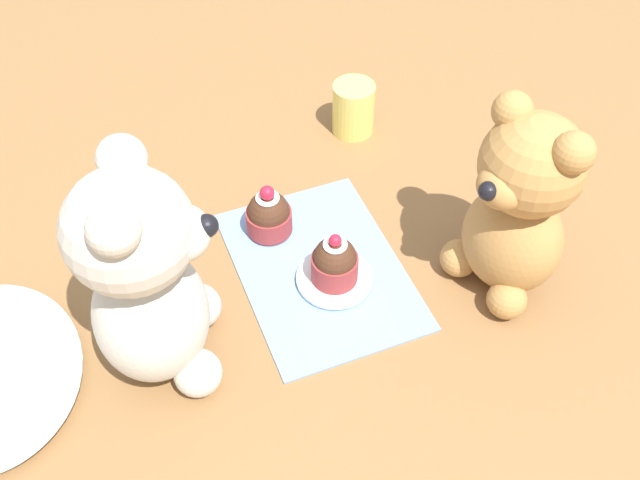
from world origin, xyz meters
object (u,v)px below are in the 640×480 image
object	(u,v)px
saucer_plate	(334,278)
cupcake_near_tan_bear	(335,262)
teddy_bear_cream	(146,279)
teddy_bear_tan	(519,207)
juice_glass	(353,108)
cupcake_near_cream_bear	(269,215)

from	to	relation	value
saucer_plate	cupcake_near_tan_bear	size ratio (longest dim) A/B	1.26
teddy_bear_cream	teddy_bear_tan	bearing A→B (deg)	-79.79
saucer_plate	juice_glass	bearing A→B (deg)	-27.70
cupcake_near_cream_bear	juice_glass	distance (m)	0.24
juice_glass	teddy_bear_cream	bearing A→B (deg)	129.08
juice_glass	saucer_plate	bearing A→B (deg)	152.30
saucer_plate	cupcake_near_tan_bear	distance (m)	0.03
teddy_bear_cream	cupcake_near_cream_bear	size ratio (longest dim) A/B	3.78
teddy_bear_cream	juice_glass	size ratio (longest dim) A/B	3.59
cupcake_near_tan_bear	juice_glass	xyz separation A→B (m)	(0.26, -0.14, 0.00)
teddy_bear_tan	cupcake_near_tan_bear	size ratio (longest dim) A/B	3.42
juice_glass	cupcake_near_cream_bear	bearing A→B (deg)	129.63
teddy_bear_cream	teddy_bear_tan	world-z (taller)	teddy_bear_cream
teddy_bear_cream	cupcake_near_tan_bear	xyz separation A→B (m)	(0.03, -0.22, -0.10)
teddy_bear_cream	saucer_plate	size ratio (longest dim) A/B	3.00
cupcake_near_cream_bear	juice_glass	world-z (taller)	cupcake_near_cream_bear
saucer_plate	juice_glass	xyz separation A→B (m)	(0.26, -0.14, 0.03)
cupcake_near_cream_bear	juice_glass	xyz separation A→B (m)	(0.15, -0.18, 0.01)
juice_glass	cupcake_near_tan_bear	bearing A→B (deg)	152.30
cupcake_near_tan_bear	teddy_bear_tan	bearing A→B (deg)	-109.38
teddy_bear_tan	saucer_plate	world-z (taller)	teddy_bear_tan
cupcake_near_tan_bear	saucer_plate	bearing A→B (deg)	0.00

